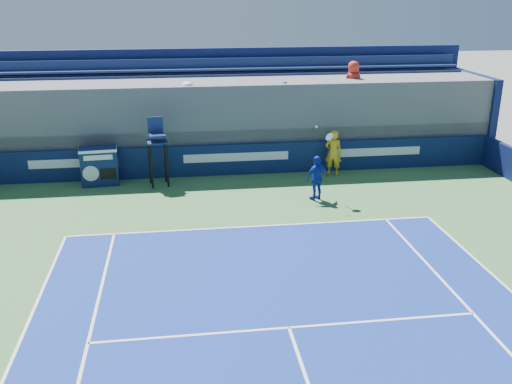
{
  "coord_description": "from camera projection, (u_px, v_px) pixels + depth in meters",
  "views": [
    {
      "loc": [
        -2.09,
        -3.73,
        6.72
      ],
      "look_at": [
        0.0,
        11.5,
        1.25
      ],
      "focal_mm": 40.0,
      "sensor_mm": 36.0,
      "label": 1
    }
  ],
  "objects": [
    {
      "name": "back_hoarding",
      "position": [
        236.0,
        159.0,
        21.77
      ],
      "size": [
        20.4,
        0.21,
        1.2
      ],
      "color": "#0B1941",
      "rests_on": "ground"
    },
    {
      "name": "ball_person",
      "position": [
        333.0,
        153.0,
        21.59
      ],
      "size": [
        0.73,
        0.59,
        1.74
      ],
      "primitive_type": "imported",
      "rotation": [
        0.0,
        0.0,
        2.83
      ],
      "color": "gold",
      "rests_on": "apron"
    },
    {
      "name": "tennis_player",
      "position": [
        317.0,
        178.0,
        19.04
      ],
      "size": [
        1.01,
        0.7,
        2.57
      ],
      "color": "#122896",
      "rests_on": "apron"
    },
    {
      "name": "stadium_seating",
      "position": [
        230.0,
        116.0,
        23.26
      ],
      "size": [
        21.0,
        4.05,
        4.4
      ],
      "color": "#58585D",
      "rests_on": "ground"
    },
    {
      "name": "umpire_chair",
      "position": [
        157.0,
        144.0,
        20.25
      ],
      "size": [
        0.8,
        0.8,
        2.48
      ],
      "color": "black",
      "rests_on": "ground"
    },
    {
      "name": "match_clock",
      "position": [
        99.0,
        165.0,
        20.58
      ],
      "size": [
        1.38,
        0.84,
        1.4
      ],
      "color": "#0E1C47",
      "rests_on": "ground"
    }
  ]
}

